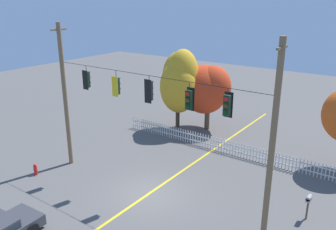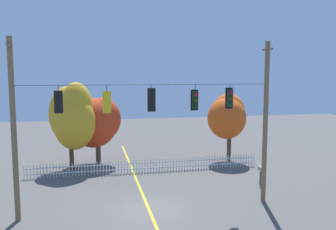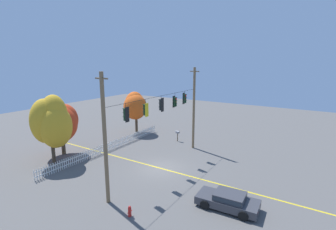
# 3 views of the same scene
# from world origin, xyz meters

# --- Properties ---
(ground) EXTENTS (80.00, 80.00, 0.00)m
(ground) POSITION_xyz_m (0.00, 0.00, 0.00)
(ground) COLOR #565451
(lane_centerline_stripe) EXTENTS (0.16, 36.00, 0.01)m
(lane_centerline_stripe) POSITION_xyz_m (0.00, 0.00, 0.00)
(lane_centerline_stripe) COLOR gold
(lane_centerline_stripe) RESTS_ON ground
(signal_support_span) EXTENTS (13.86, 1.10, 9.30)m
(signal_support_span) POSITION_xyz_m (0.00, 0.00, 4.73)
(signal_support_span) COLOR brown
(signal_support_span) RESTS_ON ground
(traffic_signal_southbound_primary) EXTENTS (0.43, 0.38, 1.41)m
(traffic_signal_southbound_primary) POSITION_xyz_m (-4.59, -0.01, 6.07)
(traffic_signal_southbound_primary) COLOR black
(traffic_signal_northbound_primary) EXTENTS (0.43, 0.38, 1.45)m
(traffic_signal_northbound_primary) POSITION_xyz_m (-2.19, -0.01, 6.02)
(traffic_signal_northbound_primary) COLOR black
(traffic_signal_eastbound_side) EXTENTS (0.43, 0.38, 1.43)m
(traffic_signal_eastbound_side) POSITION_xyz_m (0.14, -0.01, 6.11)
(traffic_signal_eastbound_side) COLOR black
(traffic_signal_westbound_side) EXTENTS (0.43, 0.38, 1.44)m
(traffic_signal_westbound_side) POSITION_xyz_m (2.58, 0.01, 6.04)
(traffic_signal_westbound_side) COLOR black
(traffic_signal_northbound_secondary) EXTENTS (0.43, 0.38, 1.39)m
(traffic_signal_northbound_secondary) POSITION_xyz_m (4.59, 0.01, 6.12)
(traffic_signal_northbound_secondary) COLOR black
(white_picket_fence) EXTENTS (17.66, 0.06, 1.01)m
(white_picket_fence) POSITION_xyz_m (0.98, 7.60, 0.51)
(white_picket_fence) COLOR silver
(white_picket_fence) RESTS_ON ground
(autumn_maple_near_fence) EXTENTS (3.55, 3.36, 6.83)m
(autumn_maple_near_fence) POSITION_xyz_m (-4.45, 9.64, 4.22)
(autumn_maple_near_fence) COLOR #473828
(autumn_maple_near_fence) RESTS_ON ground
(autumn_maple_mid) EXTENTS (4.25, 3.70, 5.51)m
(autumn_maple_mid) POSITION_xyz_m (-2.65, 11.04, 3.54)
(autumn_maple_mid) COLOR brown
(autumn_maple_mid) RESTS_ON ground
(autumn_oak_far_east) EXTENTS (3.33, 3.22, 5.79)m
(autumn_oak_far_east) POSITION_xyz_m (8.35, 9.92, 3.85)
(autumn_oak_far_east) COLOR brown
(autumn_oak_far_east) RESTS_ON ground
(roadside_mailbox) EXTENTS (0.25, 0.44, 1.34)m
(roadside_mailbox) POSITION_xyz_m (7.99, 2.78, 1.09)
(roadside_mailbox) COLOR brown
(roadside_mailbox) RESTS_ON ground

